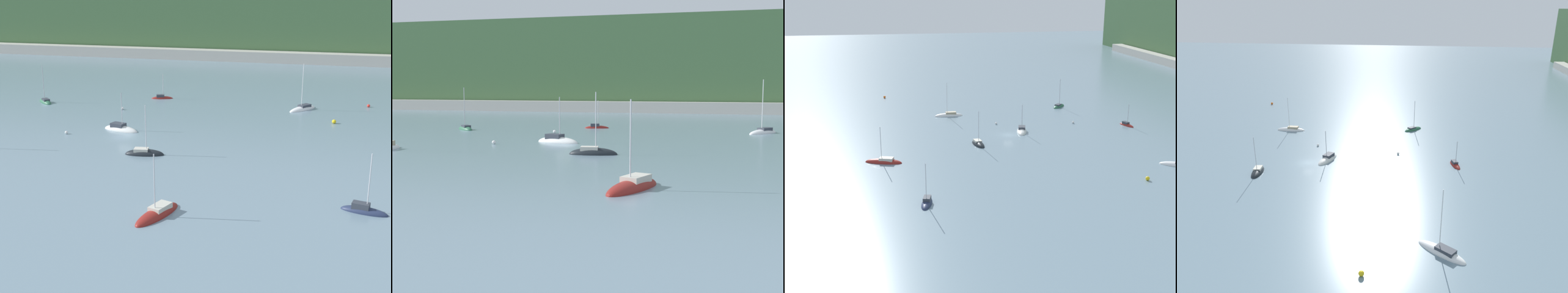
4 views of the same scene
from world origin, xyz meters
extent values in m
plane|color=slate|center=(0.00, 0.00, 0.00)|extent=(600.00, 600.00, 0.00)
ellipsoid|color=maroon|center=(-3.66, 35.60, 0.00)|extent=(5.69, 3.17, 1.23)
cube|color=#333842|center=(-4.08, 35.47, 0.70)|extent=(2.21, 1.67, 0.71)
cylinder|color=#B2B2B7|center=(-3.40, 35.68, 3.29)|extent=(0.14, 0.14, 5.90)
ellipsoid|color=#232D4C|center=(43.41, -25.71, 0.00)|extent=(6.39, 3.21, 1.48)
cube|color=#333842|center=(42.94, -25.60, 0.83)|extent=(2.44, 1.78, 0.85)
cylinder|color=silver|center=(43.71, -25.78, 4.25)|extent=(0.14, 0.14, 7.68)
ellipsoid|color=maroon|center=(17.56, -33.28, 0.00)|extent=(5.11, 8.99, 1.89)
cube|color=beige|center=(17.78, -32.62, 0.88)|extent=(2.67, 3.51, 0.72)
cylinder|color=silver|center=(17.43, -33.69, 4.47)|extent=(0.14, 0.14, 7.89)
ellipsoid|color=black|center=(7.49, -9.58, 0.00)|extent=(7.11, 3.43, 1.96)
cube|color=beige|center=(6.96, -9.67, 0.84)|extent=(2.69, 2.03, 0.59)
cylinder|color=silver|center=(7.83, -9.53, 4.64)|extent=(0.14, 0.14, 8.21)
ellipsoid|color=white|center=(-2.42, 4.33, 0.00)|extent=(8.25, 4.59, 1.96)
cube|color=#333842|center=(-3.03, 4.49, 0.98)|extent=(3.20, 2.52, 0.89)
cylinder|color=#B2B2B7|center=(-2.04, 4.23, 4.13)|extent=(0.14, 0.14, 7.17)
ellipsoid|color=white|center=(-24.26, -13.11, 0.00)|extent=(2.53, 8.70, 1.86)
cube|color=tan|center=(-24.27, -12.42, 0.90)|extent=(1.71, 3.15, 0.77)
cylinder|color=silver|center=(-24.25, -13.55, 5.41)|extent=(0.14, 0.14, 9.79)
ellipsoid|color=#2D6647|center=(-30.30, 24.11, 0.00)|extent=(6.14, 6.01, 1.82)
cube|color=#333842|center=(-29.92, 23.74, 0.77)|extent=(2.69, 2.67, 0.53)
cylinder|color=#B2B2B7|center=(-30.53, 24.33, 4.82)|extent=(0.14, 0.14, 8.64)
sphere|color=orange|center=(-54.76, -32.06, 0.42)|extent=(0.83, 0.83, 0.83)
sphere|color=yellow|center=(39.10, 20.45, 0.43)|extent=(0.86, 0.86, 0.86)
sphere|color=white|center=(-11.78, -0.88, 0.31)|extent=(0.61, 0.61, 0.61)
sphere|color=white|center=(-8.85, 21.38, 0.32)|extent=(0.63, 0.63, 0.63)
camera|label=1|loc=(38.20, -94.29, 29.00)|focal=50.00mm
camera|label=2|loc=(26.86, -82.63, 9.71)|focal=50.00mm
camera|label=3|loc=(136.97, -32.74, 39.58)|focal=50.00mm
camera|label=4|loc=(82.72, 28.76, 36.03)|focal=35.00mm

